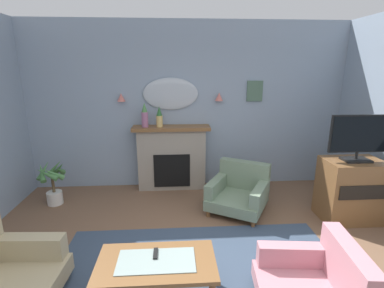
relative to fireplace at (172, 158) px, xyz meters
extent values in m
cube|color=#8C9EB2|center=(0.31, 0.22, 0.90)|extent=(6.63, 0.10, 2.95)
cube|color=gray|center=(0.00, 0.01, -0.02)|extent=(1.20, 0.28, 1.10)
cube|color=black|center=(0.00, -0.09, -0.19)|extent=(0.64, 0.12, 0.60)
cube|color=brown|center=(0.00, -0.01, 0.56)|extent=(1.36, 0.36, 0.06)
cylinder|color=#9E6084|center=(-0.45, -0.03, 0.72)|extent=(0.11, 0.11, 0.26)
cone|color=#4C8447|center=(-0.45, -0.03, 0.93)|extent=(0.10, 0.10, 0.16)
cylinder|color=tan|center=(-0.20, -0.03, 0.69)|extent=(0.11, 0.11, 0.20)
cone|color=#2D6633|center=(-0.20, -0.03, 0.87)|extent=(0.10, 0.10, 0.16)
ellipsoid|color=#B2BCC6|center=(0.00, 0.14, 1.14)|extent=(0.96, 0.06, 0.56)
cone|color=#D17066|center=(-0.85, 0.09, 1.09)|extent=(0.14, 0.14, 0.14)
cone|color=#D17066|center=(0.85, 0.09, 1.09)|extent=(0.14, 0.14, 0.14)
cube|color=#4C6B56|center=(1.50, 0.15, 1.18)|extent=(0.28, 0.03, 0.36)
cube|color=brown|center=(-0.14, -2.65, -0.15)|extent=(1.10, 0.60, 0.04)
cube|color=#8C9E99|center=(-0.14, -2.65, -0.13)|extent=(0.72, 0.36, 0.01)
cylinder|color=brown|center=(-0.63, -2.41, -0.37)|extent=(0.06, 0.06, 0.40)
cylinder|color=brown|center=(0.35, -2.41, -0.37)|extent=(0.06, 0.06, 0.40)
cube|color=black|center=(-0.15, -2.56, -0.12)|extent=(0.04, 0.16, 0.02)
cube|color=tan|center=(-1.47, -2.29, -0.17)|extent=(0.76, 0.20, 0.24)
cylinder|color=brown|center=(-1.13, -2.32, -0.52)|extent=(0.07, 0.07, 0.10)
cube|color=gray|center=(1.00, -0.97, -0.39)|extent=(1.09, 1.09, 0.16)
cube|color=gray|center=(1.17, -0.67, -0.09)|extent=(0.77, 0.54, 0.45)
cube|color=gray|center=(0.71, -0.80, -0.20)|extent=(0.48, 0.69, 0.22)
cube|color=gray|center=(1.30, -1.14, -0.20)|extent=(0.48, 0.69, 0.22)
cylinder|color=brown|center=(0.54, -1.09, -0.52)|extent=(0.06, 0.06, 0.10)
cylinder|color=brown|center=(1.13, -1.43, -0.52)|extent=(0.06, 0.06, 0.10)
cylinder|color=brown|center=(0.88, -0.50, -0.52)|extent=(0.06, 0.06, 0.10)
cylinder|color=brown|center=(1.47, -0.84, -0.52)|extent=(0.06, 0.06, 0.10)
cube|color=#B77A84|center=(1.51, -2.93, -0.09)|extent=(0.24, 0.81, 0.45)
cube|color=#B77A84|center=(1.21, -2.56, -0.20)|extent=(0.73, 0.22, 0.22)
cylinder|color=brown|center=(0.87, -2.52, -0.52)|extent=(0.06, 0.06, 0.10)
cylinder|color=brown|center=(1.55, -2.59, -0.52)|extent=(0.06, 0.06, 0.10)
cube|color=brown|center=(2.57, -1.28, -0.12)|extent=(0.80, 0.56, 0.90)
cube|color=black|center=(2.57, -1.56, -0.03)|extent=(0.68, 0.02, 0.20)
cube|color=black|center=(2.57, -1.30, 0.34)|extent=(0.36, 0.24, 0.03)
cylinder|color=black|center=(2.57, -1.30, 0.41)|extent=(0.04, 0.04, 0.10)
cube|color=black|center=(2.57, -1.30, 0.72)|extent=(0.84, 0.04, 0.52)
cube|color=black|center=(2.57, -1.32, 0.72)|extent=(0.80, 0.01, 0.48)
cylinder|color=silver|center=(-1.91, -0.53, -0.47)|extent=(0.24, 0.24, 0.21)
cylinder|color=brown|center=(-1.91, -0.53, -0.25)|extent=(0.04, 0.04, 0.22)
cone|color=#4C8447|center=(-1.78, -0.51, 0.00)|extent=(0.14, 0.35, 0.24)
cone|color=#4C8447|center=(-1.83, -0.42, 0.00)|extent=(0.30, 0.25, 0.29)
cone|color=#4C8447|center=(-1.91, -0.39, 0.00)|extent=(0.30, 0.10, 0.31)
cone|color=#4C8447|center=(-2.04, -0.49, 0.00)|extent=(0.17, 0.33, 0.29)
cone|color=#4C8447|center=(-2.03, -0.59, 0.00)|extent=(0.23, 0.32, 0.28)
cone|color=#4C8447|center=(-1.92, -0.66, 0.00)|extent=(0.35, 0.12, 0.23)
cone|color=#4C8447|center=(-1.84, -0.64, 0.00)|extent=(0.32, 0.25, 0.28)
camera|label=1|loc=(0.04, -4.93, 1.60)|focal=26.72mm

